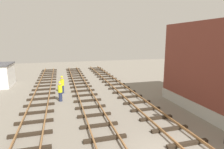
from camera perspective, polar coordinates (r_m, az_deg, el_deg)
track_worker_foreground at (r=19.95m, az=-15.16°, el=-3.05°), size 0.40×0.40×1.87m
track_worker_distant at (r=17.49m, az=-15.74°, el=-5.05°), size 0.40×0.40×1.87m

